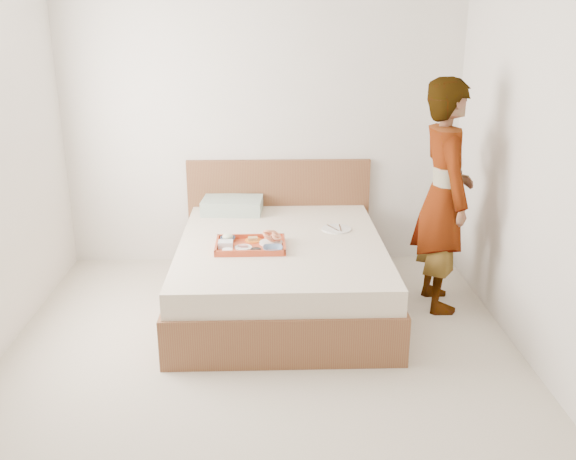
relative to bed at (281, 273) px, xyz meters
The scene contains 18 objects.
ground 1.04m from the bed, 98.27° to the right, with size 3.50×4.00×0.01m, color beige.
wall_back 1.45m from the bed, 98.27° to the left, with size 3.50×0.01×2.60m, color silver.
wall_front 3.18m from the bed, 92.78° to the right, with size 3.50×0.01×2.60m, color silver.
wall_right 2.16m from the bed, 31.93° to the right, with size 0.01×4.00×2.60m, color silver.
bed is the anchor object (origin of this frame).
headboard 0.99m from the bed, 90.00° to the left, with size 1.65×0.06×0.95m, color brown.
pillow 0.93m from the bed, 118.32° to the left, with size 0.52×0.35×0.12m, color #A9B6A9.
tray 0.40m from the bed, 146.53° to the right, with size 0.52×0.38×0.05m, color #BD3817.
prawn_plate 0.31m from the bed, 128.80° to the right, with size 0.18×0.18×0.01m, color white.
navy_bowl_big 0.41m from the bed, 103.74° to the right, with size 0.15×0.15×0.04m, color #14274A.
sauce_dish 0.45m from the bed, 123.04° to the right, with size 0.08×0.08×0.03m, color black.
meat_plate 0.44m from the bed, 145.96° to the right, with size 0.13×0.13×0.01m, color white.
bread_plate 0.36m from the bed, behind, with size 0.13×0.13×0.01m, color orange.
salad_bowl 0.50m from the bed, behind, with size 0.11×0.11×0.04m, color #14274A.
plastic_tub 0.54m from the bed, 157.88° to the right, with size 0.11×0.09×0.05m, color silver.
cheese_round 0.57m from the bed, 144.54° to the right, with size 0.08×0.08×0.03m, color white.
dinner_plate 0.59m from the bed, 29.00° to the left, with size 0.24×0.24×0.01m, color white.
person 1.37m from the bed, ahead, with size 0.64×0.42×1.76m, color silver.
Camera 1 is at (0.05, -3.53, 2.14)m, focal length 39.05 mm.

